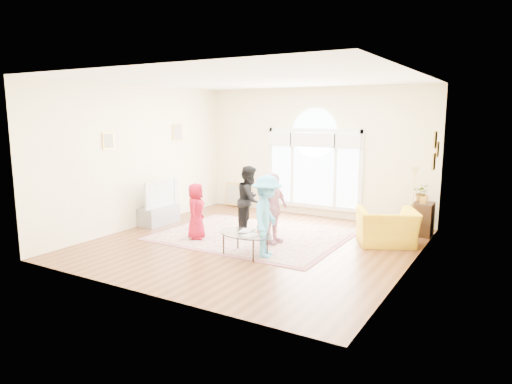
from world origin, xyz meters
The scene contains 18 objects.
ground centered at (0.00, 0.00, 0.00)m, with size 6.00×6.00×0.00m, color #542E16.
room_shell centered at (0.01, 2.83, 1.57)m, with size 6.00×6.00×6.00m.
area_rug centered at (-0.32, 0.42, 0.01)m, with size 3.60×2.60×0.02m, color beige.
rug_border centered at (-0.32, 0.42, 0.01)m, with size 3.80×2.80×0.01m, color #9B5B62.
tv_console centered at (-2.75, 0.30, 0.21)m, with size 0.45×1.00×0.42m, color gray.
television centered at (-2.74, 0.30, 0.73)m, with size 0.17×1.09×0.63m.
coffee_table centered at (0.27, -0.74, 0.40)m, with size 1.20×0.86×0.54m.
armchair centered at (2.31, 1.27, 0.36)m, with size 1.10×0.96×0.71m, color gold.
side_cabinet centered at (2.78, 2.39, 0.35)m, with size 0.40×0.50×0.70m, color black.
floor_lamp centered at (2.64, 1.96, 1.28)m, with size 0.29×0.29×1.51m.
plant_pedestal centered at (2.70, 2.54, 0.35)m, with size 0.20×0.20×0.70m, color white.
potted_plant centered at (2.70, 2.54, 0.89)m, with size 0.34×0.30×0.38m, color #33722D.
leaning_picture centered at (-2.23, 2.90, 0.00)m, with size 0.80×0.05×0.62m, color tan.
child_red centered at (-1.18, -0.31, 0.59)m, with size 0.56×0.37×1.15m, color maroon.
child_navy centered at (0.20, 0.10, 0.60)m, with size 0.43×0.28×1.17m, color #181A3B.
child_black centered at (-0.44, 0.59, 0.75)m, with size 0.71×0.55×1.46m, color black.
child_pink centered at (0.35, 0.17, 0.72)m, with size 0.82×0.34×1.40m, color pink.
child_blue centered at (0.66, -0.63, 0.76)m, with size 0.96×0.55×1.48m, color #56BBEC.
Camera 1 is at (4.51, -7.56, 2.56)m, focal length 32.00 mm.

